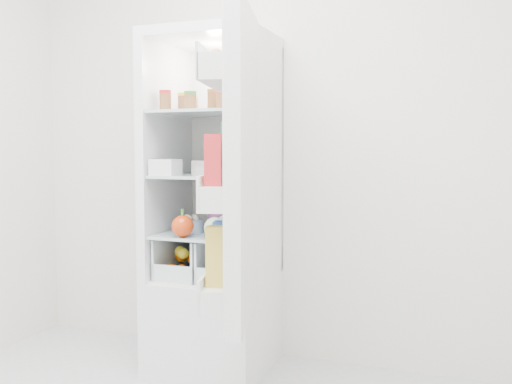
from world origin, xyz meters
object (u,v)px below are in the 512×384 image
at_px(red_cabbage, 222,219).
at_px(mushroom_bowl, 190,226).
at_px(fridge_door, 236,173).
at_px(refrigerator, 217,245).

height_order(red_cabbage, mushroom_bowl, red_cabbage).
distance_m(mushroom_bowl, fridge_door, 0.76).
distance_m(red_cabbage, mushroom_bowl, 0.18).
xyz_separation_m(refrigerator, fridge_door, (0.37, -0.63, 0.43)).
bearing_deg(fridge_door, refrigerator, 16.58).
distance_m(red_cabbage, fridge_door, 0.68).
height_order(red_cabbage, fridge_door, fridge_door).
xyz_separation_m(mushroom_bowl, fridge_door, (0.48, -0.51, 0.31)).
relative_size(refrigerator, mushroom_bowl, 12.43).
bearing_deg(red_cabbage, refrigerator, 127.02).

